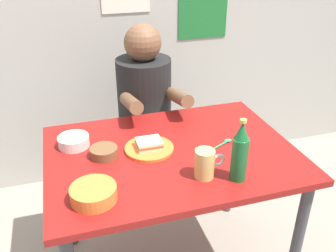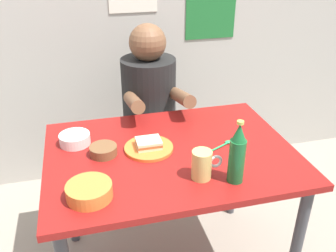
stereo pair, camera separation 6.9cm
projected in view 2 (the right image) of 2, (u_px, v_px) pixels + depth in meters
dining_table at (171, 168)px, 1.68m from camera, size 1.10×0.80×0.74m
stool at (150, 152)px, 2.36m from camera, size 0.34×0.34×0.45m
person_seated at (149, 93)px, 2.16m from camera, size 0.33×0.56×0.72m
plate_orange at (149, 148)px, 1.64m from camera, size 0.22×0.22×0.01m
sandwich at (149, 143)px, 1.63m from camera, size 0.11×0.09×0.04m
beer_mug at (202, 165)px, 1.43m from camera, size 0.13×0.08×0.12m
beer_bottle at (237, 155)px, 1.38m from camera, size 0.06×0.06×0.26m
condiment_bowl_brown at (103, 150)px, 1.59m from camera, size 0.12×0.12×0.04m
rice_bowl_white at (75, 139)px, 1.67m from camera, size 0.14×0.14×0.05m
soup_bowl_orange at (89, 191)px, 1.33m from camera, size 0.17×0.17×0.05m
spoon at (225, 144)px, 1.68m from camera, size 0.12×0.06×0.01m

